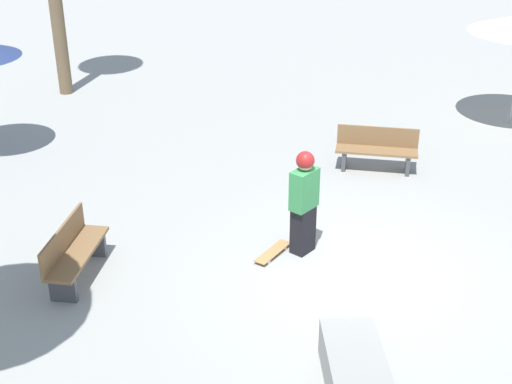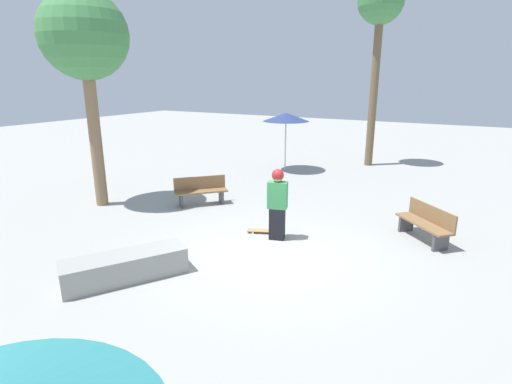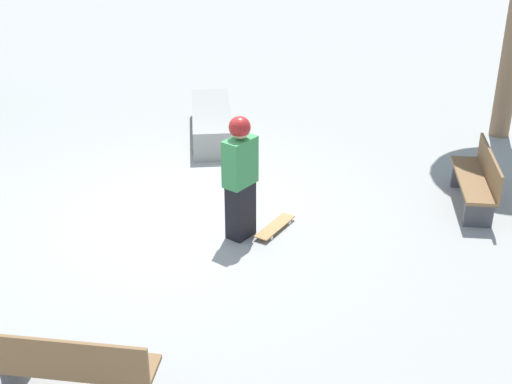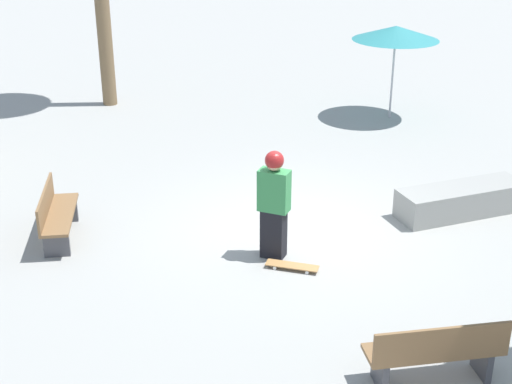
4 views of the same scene
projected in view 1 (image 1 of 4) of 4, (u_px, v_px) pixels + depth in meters
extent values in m
plane|color=#9E9E99|center=(352.00, 271.00, 10.92)|extent=(60.00, 60.00, 0.00)
cube|color=black|center=(303.00, 230.00, 11.29)|extent=(0.41, 0.34, 0.78)
cube|color=#388C4C|center=(304.00, 189.00, 10.97)|extent=(0.51, 0.37, 0.65)
sphere|color=tan|center=(305.00, 162.00, 10.76)|extent=(0.26, 0.26, 0.26)
sphere|color=maroon|center=(305.00, 160.00, 10.75)|extent=(0.29, 0.29, 0.29)
cube|color=#B7844C|center=(273.00, 252.00, 11.32)|extent=(0.82, 0.48, 0.02)
cylinder|color=silver|center=(269.00, 262.00, 11.11)|extent=(0.06, 0.05, 0.05)
cylinder|color=silver|center=(260.00, 259.00, 11.19)|extent=(0.06, 0.05, 0.05)
cylinder|color=silver|center=(286.00, 248.00, 11.47)|extent=(0.06, 0.05, 0.05)
cylinder|color=silver|center=(277.00, 245.00, 11.56)|extent=(0.06, 0.05, 0.05)
cube|color=#47474C|center=(408.00, 163.00, 14.03)|extent=(0.33, 0.34, 0.40)
cube|color=#47474C|center=(344.00, 159.00, 14.23)|extent=(0.33, 0.34, 0.40)
cube|color=olive|center=(377.00, 151.00, 14.03)|extent=(1.45, 1.44, 0.05)
cube|color=olive|center=(378.00, 136.00, 14.11)|extent=(1.17, 1.15, 0.40)
cube|color=#47474C|center=(93.00, 245.00, 11.25)|extent=(0.35, 0.33, 0.40)
cube|color=#47474C|center=(63.00, 289.00, 10.14)|extent=(0.35, 0.33, 0.40)
cube|color=olive|center=(77.00, 253.00, 10.59)|extent=(1.41, 1.48, 0.05)
cube|color=olive|center=(63.00, 239.00, 10.52)|extent=(1.11, 1.21, 0.40)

